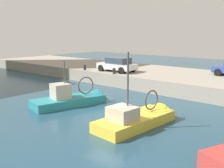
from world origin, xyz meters
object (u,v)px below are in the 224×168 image
at_px(fishing_boat_teal, 74,102).
at_px(mooring_bollard_mid, 114,71).
at_px(fishing_boat_yellow, 140,122).
at_px(parked_car_white, 117,64).
at_px(mooring_bollard_north, 85,67).

xyz_separation_m(fishing_boat_teal, mooring_bollard_mid, (6.74, 1.95, 1.34)).
distance_m(fishing_boat_yellow, fishing_boat_teal, 6.09).
xyz_separation_m(parked_car_white, mooring_bollard_mid, (-1.42, -0.78, -0.44)).
height_order(fishing_boat_yellow, mooring_bollard_mid, fishing_boat_yellow).
distance_m(parked_car_white, mooring_bollard_north, 3.54).
bearing_deg(fishing_boat_teal, mooring_bollard_mid, 16.09).
bearing_deg(parked_car_white, fishing_boat_yellow, -134.40).
height_order(fishing_boat_yellow, parked_car_white, fishing_boat_yellow).
relative_size(fishing_boat_teal, parked_car_white, 1.57).
relative_size(fishing_boat_teal, mooring_bollard_north, 11.20).
relative_size(fishing_boat_teal, mooring_bollard_mid, 11.20).
bearing_deg(fishing_boat_yellow, fishing_boat_teal, 85.68).
bearing_deg(mooring_bollard_mid, parked_car_white, 28.91).
height_order(mooring_bollard_mid, mooring_bollard_north, same).
height_order(fishing_boat_teal, parked_car_white, fishing_boat_teal).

